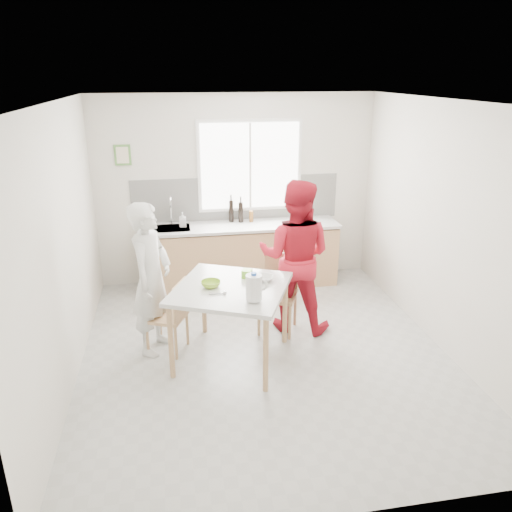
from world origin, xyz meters
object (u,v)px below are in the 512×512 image
Objects in this scene: person_white at (151,279)px; wine_bottle_a at (231,211)px; bowl_green at (211,284)px; bowl_white at (264,278)px; wine_bottle_b at (241,212)px; person_red at (295,257)px; milk_jug at (254,287)px; chair_left at (172,313)px; dining_table at (231,294)px; chair_far at (279,289)px.

person_white is 5.33× the size of wine_bottle_a.
bowl_green is 0.58m from bowl_white.
person_white is 2.17m from wine_bottle_b.
bowl_white is (-0.46, -0.50, -0.04)m from person_red.
chair_left is at bearing 164.60° from milk_jug.
chair_left is 1.57m from person_red.
chair_far is at bearing 42.98° from dining_table.
bowl_white is (-0.28, -0.50, 0.37)m from chair_far.
dining_table is at bearing -164.11° from bowl_white.
dining_table is 0.90m from person_white.
wine_bottle_b is at bearing 73.54° from bowl_green.
chair_far is 0.45m from person_red.
dining_table is at bearing 90.00° from chair_left.
dining_table is at bearing -113.10° from chair_far.
person_white is (-0.82, 0.36, 0.08)m from dining_table.
milk_jug is (-0.47, -0.99, 0.50)m from chair_far.
chair_left is 1.10m from bowl_white.
wine_bottle_a is at bearing 178.32° from chair_left.
milk_jug is (1.00, -0.75, 0.16)m from person_white.
bowl_green is at bearing -102.79° from wine_bottle_a.
dining_table is 0.86× the size of person_white.
person_white reaches higher than wine_bottle_a.
wine_bottle_b is (0.23, 2.52, 0.06)m from milk_jug.
person_white is at bearing -146.69° from chair_far.
bowl_green reaches higher than chair_left.
bowl_green is (0.42, -0.24, 0.43)m from chair_left.
bowl_white is at bearing 15.89° from dining_table.
wine_bottle_b is (-0.24, 1.53, 0.56)m from chair_far.
wine_bottle_a is (0.49, 2.14, 0.19)m from bowl_green.
person_red reaches higher than milk_jug.
wine_bottle_b reaches higher than dining_table.
person_white reaches higher than chair_left.
person_white is 1.68m from person_red.
wine_bottle_a is (1.11, 1.82, 0.23)m from person_white.
chair_left is 0.44m from person_white.
wine_bottle_a reaches higher than milk_jug.
person_red is at bearing 22.92° from chair_far.
chair_left is at bearing -141.62° from chair_far.
person_white is at bearing -121.33° from wine_bottle_a.
wine_bottle_b is (-0.42, 1.53, 0.15)m from person_red.
chair_far is 4.58× the size of bowl_green.
wine_bottle_b is at bearing 122.69° from chair_far.
bowl_green is 2.21m from wine_bottle_a.
chair_far is 0.55× the size of person_white.
milk_jug is 0.88× the size of wine_bottle_a.
person_white is at bearing 151.99° from bowl_green.
bowl_white is at bearing 7.05° from bowl_green.
dining_table is at bearing 59.74° from person_red.
person_white is (-0.19, 0.09, 0.39)m from chair_left.
person_red is 9.02× the size of bowl_green.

